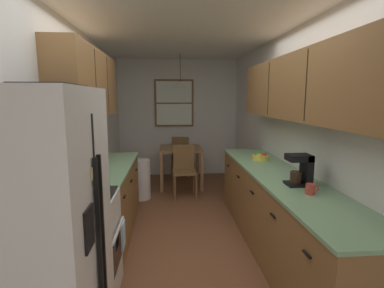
{
  "coord_description": "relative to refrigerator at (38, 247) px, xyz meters",
  "views": [
    {
      "loc": [
        -0.22,
        -2.91,
        1.73
      ],
      "look_at": [
        0.11,
        1.11,
        1.09
      ],
      "focal_mm": 27.42,
      "sensor_mm": 36.0,
      "label": 1
    }
  ],
  "objects": [
    {
      "name": "pendant_light",
      "position": [
        0.98,
        4.05,
        1.08
      ],
      "size": [
        0.24,
        0.24,
        0.63
      ],
      "color": "black"
    },
    {
      "name": "fruit_bowl",
      "position": [
        1.98,
        2.18,
        0.04
      ],
      "size": [
        0.23,
        0.23,
        0.09
      ],
      "color": "#E5D14C",
      "rests_on": "counter_right"
    },
    {
      "name": "mug_by_coffeemaker",
      "position": [
        1.97,
        0.74,
        0.05
      ],
      "size": [
        0.12,
        0.08,
        0.09
      ],
      "color": "#BF3F33",
      "rests_on": "counter_right"
    },
    {
      "name": "wall_right",
      "position": [
        2.32,
        2.29,
        0.38
      ],
      "size": [
        0.1,
        9.0,
        2.55
      ],
      "primitive_type": "cube",
      "color": "silver",
      "rests_on": "ground"
    },
    {
      "name": "upper_cabinets_right",
      "position": [
        2.11,
        1.37,
        0.94
      ],
      "size": [
        0.33,
        2.93,
        0.67
      ],
      "color": "brown"
    },
    {
      "name": "ceiling_slab",
      "position": [
        0.97,
        2.29,
        1.7
      ],
      "size": [
        4.4,
        9.0,
        0.08
      ],
      "primitive_type": "cube",
      "color": "white"
    },
    {
      "name": "stove_range",
      "position": [
        -0.03,
        0.75,
        -0.42
      ],
      "size": [
        0.66,
        0.66,
        1.1
      ],
      "color": "white",
      "rests_on": "ground"
    },
    {
      "name": "dining_chair_near",
      "position": [
        1.02,
        3.4,
        -0.39
      ],
      "size": [
        0.41,
        0.41,
        0.9
      ],
      "color": "brown",
      "rests_on": "ground"
    },
    {
      "name": "coffee_maker",
      "position": [
        2.0,
        1.01,
        0.16
      ],
      "size": [
        0.22,
        0.18,
        0.3
      ],
      "color": "black",
      "rests_on": "counter_right"
    },
    {
      "name": "counter_left",
      "position": [
        -0.03,
        1.98,
        -0.44
      ],
      "size": [
        0.64,
        1.79,
        0.9
      ],
      "color": "brown",
      "rests_on": "ground"
    },
    {
      "name": "ground_plane",
      "position": [
        0.97,
        2.29,
        -0.89
      ],
      "size": [
        12.0,
        12.0,
        0.0
      ],
      "primitive_type": "plane",
      "color": "brown"
    },
    {
      "name": "back_window",
      "position": [
        0.88,
        4.87,
        0.72
      ],
      "size": [
        0.85,
        0.05,
        1.02
      ],
      "color": "brown"
    },
    {
      "name": "wall_back",
      "position": [
        0.97,
        4.94,
        0.38
      ],
      "size": [
        4.4,
        0.1,
        2.55
      ],
      "primitive_type": "cube",
      "color": "silver",
      "rests_on": "ground"
    },
    {
      "name": "dish_towel",
      "position": [
        0.33,
        0.92,
        -0.39
      ],
      "size": [
        0.02,
        0.16,
        0.24
      ],
      "primitive_type": "cube",
      "color": "silver"
    },
    {
      "name": "dining_table",
      "position": [
        0.98,
        4.05,
        -0.26
      ],
      "size": [
        0.8,
        0.88,
        0.75
      ],
      "color": "olive",
      "rests_on": "ground"
    },
    {
      "name": "table_serving_bowl",
      "position": [
        0.98,
        3.99,
        -0.11
      ],
      "size": [
        0.16,
        0.16,
        0.06
      ],
      "primitive_type": "cylinder",
      "color": "silver",
      "rests_on": "dining_table"
    },
    {
      "name": "dining_chair_far",
      "position": [
        1.01,
        4.69,
        -0.39
      ],
      "size": [
        0.45,
        0.45,
        0.9
      ],
      "color": "brown",
      "rests_on": "ground"
    },
    {
      "name": "microwave_over_range",
      "position": [
        -0.14,
        0.75,
        0.77
      ],
      "size": [
        0.39,
        0.61,
        0.34
      ],
      "color": "black"
    },
    {
      "name": "refrigerator",
      "position": [
        0.0,
        0.0,
        0.0
      ],
      "size": [
        0.7,
        0.81,
        1.79
      ],
      "color": "white",
      "rests_on": "ground"
    },
    {
      "name": "counter_right",
      "position": [
        1.97,
        1.42,
        -0.44
      ],
      "size": [
        0.64,
        3.25,
        0.9
      ],
      "color": "brown",
      "rests_on": "ground"
    },
    {
      "name": "storage_canister",
      "position": [
        -0.03,
        1.23,
        0.1
      ],
      "size": [
        0.12,
        0.12,
        0.18
      ],
      "color": "#265999",
      "rests_on": "counter_left"
    },
    {
      "name": "trash_bin",
      "position": [
        0.27,
        3.32,
        -0.55
      ],
      "size": [
        0.32,
        0.32,
        0.68
      ],
      "primitive_type": "cylinder",
      "color": "white",
      "rests_on": "ground"
    },
    {
      "name": "wall_left",
      "position": [
        -0.38,
        2.29,
        0.38
      ],
      "size": [
        0.1,
        9.0,
        2.55
      ],
      "primitive_type": "cube",
      "color": "silver",
      "rests_on": "ground"
    },
    {
      "name": "upper_cabinets_left",
      "position": [
        -0.17,
        1.93,
        0.99
      ],
      "size": [
        0.33,
        1.87,
        0.75
      ],
      "color": "brown"
    }
  ]
}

